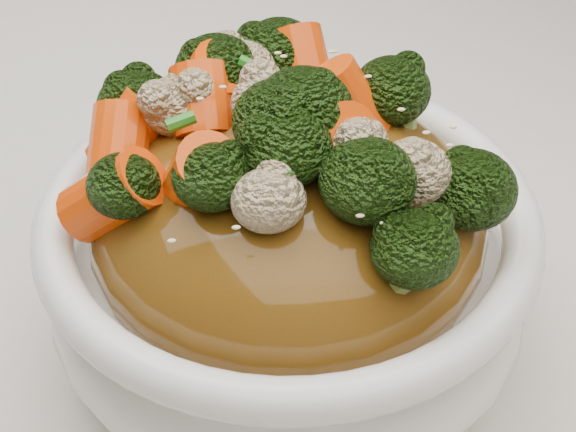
{
  "coord_description": "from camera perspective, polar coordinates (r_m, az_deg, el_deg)",
  "views": [
    {
      "loc": [
        -0.07,
        -0.26,
        1.06
      ],
      "look_at": [
        -0.04,
        0.01,
        0.82
      ],
      "focal_mm": 55.0,
      "sensor_mm": 36.0,
      "label": 1
    }
  ],
  "objects": [
    {
      "name": "scallions",
      "position": [
        0.33,
        -0.0,
        7.61
      ],
      "size": [
        0.13,
        0.13,
        0.02
      ],
      "primitive_type": null,
      "rotation": [
        0.0,
        0.0,
        0.01
      ],
      "color": "#1F721A",
      "rests_on": "sauce_base"
    },
    {
      "name": "carrots",
      "position": [
        0.33,
        0.0,
        7.47
      ],
      "size": [
        0.17,
        0.17,
        0.05
      ],
      "primitive_type": null,
      "rotation": [
        0.0,
        0.0,
        0.01
      ],
      "color": "#F84C08",
      "rests_on": "sauce_base"
    },
    {
      "name": "bowl",
      "position": [
        0.39,
        -0.0,
        -3.5
      ],
      "size": [
        0.21,
        0.21,
        0.08
      ],
      "primitive_type": null,
      "rotation": [
        0.0,
        0.0,
        0.01
      ],
      "color": "white",
      "rests_on": "tablecloth"
    },
    {
      "name": "cauliflower",
      "position": [
        0.33,
        0.0,
        7.06
      ],
      "size": [
        0.17,
        0.17,
        0.03
      ],
      "primitive_type": null,
      "rotation": [
        0.0,
        0.0,
        0.01
      ],
      "color": "beige",
      "rests_on": "sauce_base"
    },
    {
      "name": "sesame_seeds",
      "position": [
        0.33,
        0.0,
        7.61
      ],
      "size": [
        0.15,
        0.15,
        0.01
      ],
      "primitive_type": null,
      "rotation": [
        0.0,
        0.0,
        0.01
      ],
      "color": "#F5E5AE",
      "rests_on": "sauce_base"
    },
    {
      "name": "broccoli",
      "position": [
        0.33,
        0.0,
        7.34
      ],
      "size": [
        0.17,
        0.17,
        0.04
      ],
      "primitive_type": null,
      "rotation": [
        0.0,
        0.0,
        0.01
      ],
      "color": "black",
      "rests_on": "sauce_base"
    },
    {
      "name": "tablecloth",
      "position": [
        0.43,
        5.77,
        -10.32
      ],
      "size": [
        1.2,
        0.8,
        0.04
      ],
      "primitive_type": "cube",
      "color": "silver",
      "rests_on": "dining_table"
    },
    {
      "name": "sauce_base",
      "position": [
        0.37,
        0.0,
        -0.34
      ],
      "size": [
        0.17,
        0.17,
        0.09
      ],
      "primitive_type": "ellipsoid",
      "rotation": [
        0.0,
        0.0,
        0.01
      ],
      "color": "brown",
      "rests_on": "bowl"
    }
  ]
}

